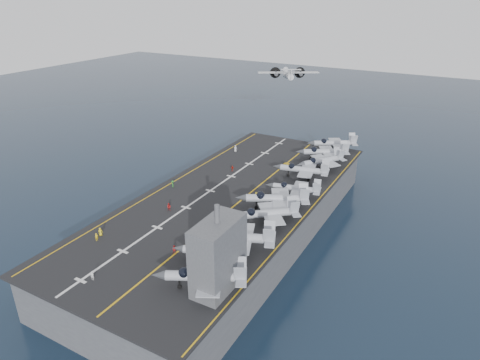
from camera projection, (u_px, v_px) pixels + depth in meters
The scene contains 30 objects.
ground at pixel (232, 234), 104.82m from camera, with size 500.00×500.00×0.00m, color #142135.
hull at pixel (232, 216), 102.78m from camera, with size 36.00×90.00×10.00m, color #56595E.
flight_deck at pixel (232, 197), 100.67m from camera, with size 38.00×92.00×0.40m, color black.
foul_line at pixel (243, 199), 99.24m from camera, with size 0.35×90.00×0.02m, color gold.
landing_centerline at pixel (210, 191), 103.25m from camera, with size 0.50×90.00×0.02m, color silver.
deck_edge_port at pixel (174, 182), 108.14m from camera, with size 0.25×90.00×0.02m, color gold.
deck_edge_stbd at pixel (306, 214), 92.35m from camera, with size 0.25×90.00×0.02m, color gold.
island_superstructure at pixel (218, 247), 66.93m from camera, with size 5.00×10.00×15.00m, color #56595E, non-canonical shape.
fighter_jet_0 at pixel (205, 275), 68.31m from camera, with size 18.39×16.18×5.35m, color gray, non-canonical shape.
fighter_jet_1 at pixel (215, 251), 75.29m from camera, with size 15.91×13.29×4.71m, color #8F97A0, non-canonical shape.
fighter_jet_2 at pixel (237, 236), 78.76m from camera, with size 19.38×16.33×5.72m, color #929AA0, non-canonical shape.
fighter_jet_3 at pixel (267, 213), 87.58m from camera, with size 18.14×17.39×5.26m, color gray, non-canonical shape.
fighter_jet_4 at pixel (277, 198), 93.58m from camera, with size 19.28×16.94×5.61m, color #9AA0AA, non-canonical shape.
fighter_jet_5 at pixel (296, 188), 99.48m from camera, with size 14.59×11.30×4.52m, color #8D949B, non-canonical shape.
fighter_jet_6 at pixel (304, 169), 109.11m from camera, with size 16.18×12.41×5.04m, color gray, non-canonical shape.
fighter_jet_7 at pixel (323, 160), 114.97m from camera, with size 16.33×17.27×5.00m, color gray, non-canonical shape.
fighter_jet_8 at pixel (325, 151), 121.17m from camera, with size 17.91×16.16×5.18m, color #9EA7AF, non-canonical shape.
tow_cart_a at pixel (202, 232), 84.25m from camera, with size 2.44×1.78×1.35m, color yellow, non-canonical shape.
tow_cart_b at pixel (259, 196), 99.37m from camera, with size 2.33×1.98×1.19m, color gold, non-canonical shape.
tow_cart_c at pixel (287, 166), 116.25m from camera, with size 2.26×1.79×1.18m, color gold, non-canonical shape.
crew_0 at pixel (100, 232), 84.16m from camera, with size 1.11×1.21×1.68m, color yellow.
crew_1 at pixel (97, 237), 82.45m from camera, with size 0.93×1.12×1.60m, color yellow.
crew_2 at pixel (169, 207), 93.60m from camera, with size 1.19×0.90×1.81m, color #B21919.
crew_3 at pixel (173, 184), 104.84m from camera, with size 1.23×1.14×1.71m, color #28882A.
crew_4 at pixel (232, 168), 114.12m from camera, with size 1.16×0.98×1.64m, color red.
crew_5 at pixel (235, 148), 127.84m from camera, with size 1.30×0.96×2.00m, color silver.
crew_6 at pixel (92, 276), 71.22m from camera, with size 1.13×0.92×1.63m, color silver.
crew_7 at pixel (175, 249), 78.43m from camera, with size 1.20×1.12×1.67m, color #B21919.
transport_plane at pixel (288, 76), 148.76m from camera, with size 25.48×23.13×4.99m, color silver, non-canonical shape.
fighter_jet_9 at pixel (335, 143), 127.95m from camera, with size 17.91×16.16×5.18m, color #9EA7AF, non-canonical shape.
Camera 1 is at (45.71, -77.93, 54.82)m, focal length 32.00 mm.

